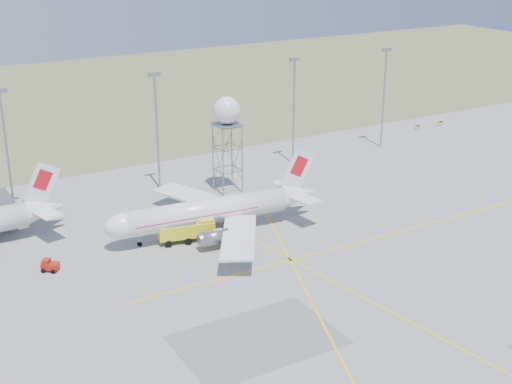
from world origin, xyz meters
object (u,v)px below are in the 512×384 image
airliner_main (210,211)px  baggage_tug (50,267)px  radar_tower (227,139)px  fire_truck (187,231)px

airliner_main → baggage_tug: airliner_main is taller
airliner_main → radar_tower: bearing=-121.2°
radar_tower → baggage_tug: bearing=-156.9°
airliner_main → fire_truck: bearing=15.2°
airliner_main → radar_tower: 19.14m
radar_tower → fire_truck: 22.86m
fire_truck → baggage_tug: fire_truck is taller
fire_truck → baggage_tug: (-20.14, 0.44, -0.94)m
airliner_main → baggage_tug: bearing=5.9°
airliner_main → fire_truck: (-4.17, -0.73, -1.94)m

